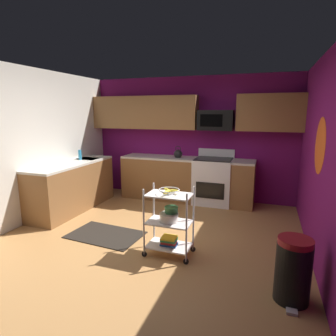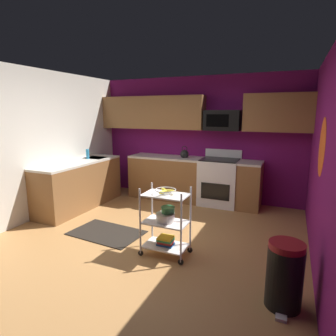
{
  "view_description": "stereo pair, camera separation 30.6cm",
  "coord_description": "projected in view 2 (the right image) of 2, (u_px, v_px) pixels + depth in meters",
  "views": [
    {
      "loc": [
        1.58,
        -3.54,
        1.86
      ],
      "look_at": [
        0.22,
        0.32,
        1.05
      ],
      "focal_mm": 30.24,
      "sensor_mm": 36.0,
      "label": 1
    },
    {
      "loc": [
        1.86,
        -3.42,
        1.86
      ],
      "look_at": [
        0.22,
        0.32,
        1.05
      ],
      "focal_mm": 30.24,
      "sensor_mm": 36.0,
      "label": 2
    }
  ],
  "objects": [
    {
      "name": "floor",
      "position": [
        146.0,
        242.0,
        4.18
      ],
      "size": [
        4.4,
        4.8,
        0.04
      ],
      "primitive_type": "cube",
      "color": "#A87542",
      "rests_on": "ground"
    },
    {
      "name": "wall_back",
      "position": [
        198.0,
        139.0,
        6.1
      ],
      "size": [
        4.52,
        0.06,
        2.6
      ],
      "primitive_type": "cube",
      "color": "#6B1156",
      "rests_on": "ground"
    },
    {
      "name": "wall_left",
      "position": [
        29.0,
        146.0,
        4.8
      ],
      "size": [
        0.06,
        4.8,
        2.6
      ],
      "primitive_type": "cube",
      "color": "silver",
      "rests_on": "ground"
    },
    {
      "name": "wall_right",
      "position": [
        327.0,
        165.0,
        3.04
      ],
      "size": [
        0.06,
        4.8,
        2.6
      ],
      "primitive_type": "cube",
      "color": "#6B1156",
      "rests_on": "ground"
    },
    {
      "name": "wall_flower_decal",
      "position": [
        322.0,
        147.0,
        3.37
      ],
      "size": [
        0.0,
        0.71,
        0.71
      ],
      "primitive_type": "cylinder",
      "rotation": [
        0.0,
        1.57,
        0.0
      ],
      "color": "#E5591E"
    },
    {
      "name": "counter_run",
      "position": [
        147.0,
        181.0,
        5.81
      ],
      "size": [
        3.59,
        2.55,
        0.92
      ],
      "color": "brown",
      "rests_on": "ground"
    },
    {
      "name": "oven_range",
      "position": [
        219.0,
        181.0,
        5.74
      ],
      "size": [
        0.76,
        0.65,
        1.1
      ],
      "color": "white",
      "rests_on": "ground"
    },
    {
      "name": "upper_cabinets",
      "position": [
        190.0,
        113.0,
        5.87
      ],
      "size": [
        4.4,
        0.33,
        0.7
      ],
      "color": "brown"
    },
    {
      "name": "microwave",
      "position": [
        223.0,
        120.0,
        5.6
      ],
      "size": [
        0.7,
        0.39,
        0.4
      ],
      "color": "black"
    },
    {
      "name": "rolling_cart",
      "position": [
        166.0,
        222.0,
        3.69
      ],
      "size": [
        0.64,
        0.37,
        0.91
      ],
      "color": "silver",
      "rests_on": "ground"
    },
    {
      "name": "fruit_bowl",
      "position": [
        165.0,
        191.0,
        3.61
      ],
      "size": [
        0.27,
        0.27,
        0.07
      ],
      "color": "silver",
      "rests_on": "rolling_cart"
    },
    {
      "name": "mixing_bowl_large",
      "position": [
        165.0,
        217.0,
        3.68
      ],
      "size": [
        0.25,
        0.25,
        0.11
      ],
      "color": "silver",
      "rests_on": "rolling_cart"
    },
    {
      "name": "mixing_bowl_small",
      "position": [
        168.0,
        209.0,
        3.67
      ],
      "size": [
        0.18,
        0.18,
        0.08
      ],
      "color": "#387F4C",
      "rests_on": "rolling_cart"
    },
    {
      "name": "book_stack",
      "position": [
        166.0,
        241.0,
        3.74
      ],
      "size": [
        0.22,
        0.18,
        0.12
      ],
      "color": "#1E4C8C",
      "rests_on": "rolling_cart"
    },
    {
      "name": "kettle",
      "position": [
        185.0,
        154.0,
        5.94
      ],
      "size": [
        0.21,
        0.18,
        0.26
      ],
      "color": "black",
      "rests_on": "counter_run"
    },
    {
      "name": "dish_soap_bottle",
      "position": [
        88.0,
        154.0,
        5.79
      ],
      "size": [
        0.06,
        0.06,
        0.2
      ],
      "primitive_type": "cylinder",
      "color": "#2D8CBF",
      "rests_on": "counter_run"
    },
    {
      "name": "trash_can",
      "position": [
        285.0,
        275.0,
        2.71
      ],
      "size": [
        0.34,
        0.42,
        0.66
      ],
      "color": "black",
      "rests_on": "ground"
    },
    {
      "name": "floor_rug",
      "position": [
        107.0,
        233.0,
        4.42
      ],
      "size": [
        1.15,
        0.78,
        0.01
      ],
      "primitive_type": "cube",
      "rotation": [
        0.0,
        0.0,
        -0.08
      ],
      "color": "black",
      "rests_on": "ground"
    }
  ]
}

